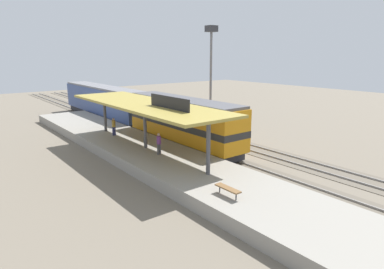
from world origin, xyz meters
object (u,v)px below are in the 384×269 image
at_px(platform_bench, 228,189).
at_px(person_walking, 114,126).
at_px(light_mast, 211,56).
at_px(person_waiting, 159,143).
at_px(locomotive, 183,122).
at_px(passenger_carriage_single, 103,102).

height_order(platform_bench, person_walking, person_walking).
height_order(platform_bench, light_mast, light_mast).
bearing_deg(platform_bench, person_waiting, 81.81).
distance_m(platform_bench, person_waiting, 9.18).
bearing_deg(person_waiting, locomotive, 34.60).
height_order(passenger_carriage_single, light_mast, light_mast).
distance_m(light_mast, person_walking, 14.14).
relative_size(passenger_carriage_single, person_walking, 11.70).
relative_size(light_mast, person_waiting, 6.84).
bearing_deg(platform_bench, locomotive, 64.01).
bearing_deg(locomotive, person_waiting, -145.40).
distance_m(platform_bench, locomotive, 13.74).
relative_size(platform_bench, person_waiting, 0.99).
relative_size(locomotive, passenger_carriage_single, 0.72).
height_order(platform_bench, person_waiting, person_waiting).
bearing_deg(person_walking, locomotive, -45.17).
bearing_deg(platform_bench, light_mast, 51.39).
distance_m(light_mast, person_waiting, 16.32).
relative_size(platform_bench, light_mast, 0.15).
bearing_deg(locomotive, passenger_carriage_single, 90.00).
bearing_deg(platform_bench, person_walking, 85.75).
bearing_deg(passenger_carriage_single, person_walking, -109.66).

